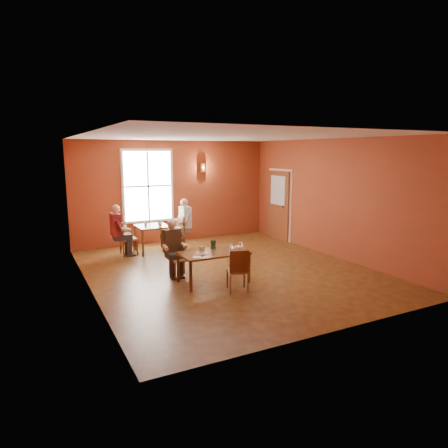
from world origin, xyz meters
name	(u,v)px	position (x,y,z in m)	size (l,w,h in m)	color
ground	(228,271)	(0.00, 0.00, 0.00)	(6.00, 7.00, 0.01)	brown
wall_back	(174,192)	(0.00, 3.50, 1.50)	(6.00, 0.04, 3.00)	brown
wall_front	(340,234)	(0.00, -3.50, 1.50)	(6.00, 0.04, 3.00)	brown
wall_left	(87,215)	(-3.00, 0.00, 1.50)	(0.04, 7.00, 3.00)	brown
wall_right	(332,198)	(3.00, 0.00, 1.50)	(0.04, 7.00, 3.00)	brown
ceiling	(228,136)	(0.00, 0.00, 3.00)	(6.00, 7.00, 0.04)	white
window	(148,186)	(-0.80, 3.45, 1.70)	(1.36, 0.10, 1.96)	white
door	(278,205)	(2.94, 2.30, 1.05)	(0.12, 1.04, 2.10)	maroon
wall_sconce	(203,168)	(0.90, 3.40, 2.20)	(0.16, 0.16, 0.28)	brown
main_table	(214,267)	(-0.64, -0.59, 0.32)	(1.37, 0.77, 0.64)	brown
chair_diner_main	(180,258)	(-1.14, 0.06, 0.42)	(0.37, 0.37, 0.83)	#3F2713
diner_main	(180,251)	(-1.14, 0.03, 0.59)	(0.48, 0.48, 1.19)	black
chair_empty	(237,270)	(-0.45, -1.26, 0.42)	(0.37, 0.37, 0.85)	#632A13
plate_food	(202,253)	(-0.91, -0.61, 0.66)	(0.24, 0.24, 0.03)	silver
sandwich	(202,250)	(-0.86, -0.48, 0.70)	(0.09, 0.08, 0.10)	tan
goblet_b	(241,246)	(-0.05, -0.67, 0.73)	(0.07, 0.07, 0.17)	white
goblet_c	(231,248)	(-0.31, -0.73, 0.73)	(0.07, 0.07, 0.18)	white
menu_stand	(213,245)	(-0.52, -0.33, 0.74)	(0.11, 0.06, 0.18)	#223C28
knife	(215,255)	(-0.71, -0.81, 0.65)	(0.17, 0.01, 0.00)	white
napkin	(197,257)	(-1.10, -0.80, 0.65)	(0.16, 0.16, 0.01)	white
side_plate	(237,247)	(0.02, -0.40, 0.65)	(0.16, 0.16, 0.01)	white
sunglasses	(244,252)	(-0.09, -0.89, 0.65)	(0.11, 0.04, 0.01)	black
second_table	(153,239)	(-1.01, 2.46, 0.36)	(0.82, 0.82, 0.72)	brown
chair_diner_white	(175,233)	(-0.36, 2.46, 0.46)	(0.41, 0.41, 0.92)	brown
diner_white	(176,225)	(-0.33, 2.46, 0.67)	(0.54, 0.54, 1.35)	white
chair_diner_maroon	(128,238)	(-1.66, 2.46, 0.45)	(0.39, 0.39, 0.89)	#3C2312
diner_maroon	(127,230)	(-1.69, 2.46, 0.66)	(0.53, 0.53, 1.31)	#4D171C
cup_a	(160,224)	(-0.83, 2.33, 0.77)	(0.12, 0.12, 0.09)	silver
cup_b	(146,224)	(-1.16, 2.56, 0.77)	(0.10, 0.10, 0.09)	silver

